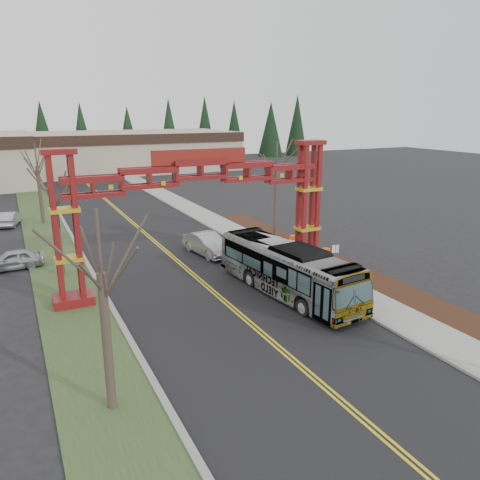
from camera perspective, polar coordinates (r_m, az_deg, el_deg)
ground at (r=17.35m, az=20.47°, el=-24.24°), size 200.00×200.00×0.00m
road at (r=36.86m, az=-8.61°, el=-1.73°), size 12.00×110.00×0.02m
lane_line_left at (r=36.82m, az=-8.78°, el=-1.73°), size 0.12×100.00×0.01m
lane_line_right at (r=36.89m, az=-8.43°, el=-1.68°), size 0.12×100.00×0.01m
curb_right at (r=39.03m, az=0.01°, el=-0.47°), size 0.30×110.00×0.15m
sidewalk_right at (r=39.67m, az=1.89°, el=-0.22°), size 2.60×110.00×0.14m
landscape_strip at (r=29.83m, az=20.27°, el=-6.66°), size 2.60×50.00×0.12m
grass_median at (r=35.43m, az=-21.03°, el=-3.28°), size 4.00×110.00×0.08m
curb_left at (r=35.59m, az=-18.08°, el=-2.86°), size 0.30×110.00×0.15m
gateway_arch at (r=29.03m, az=-4.81°, el=5.86°), size 18.20×1.60×8.90m
retail_building_east at (r=91.23m, az=-13.42°, el=10.51°), size 38.00×20.30×7.00m
conifer_treeline at (r=101.31m, az=-20.63°, el=12.11°), size 116.10×5.60×13.00m
transit_bus at (r=28.36m, az=5.77°, el=-3.59°), size 3.83×11.58×3.17m
silver_sedan at (r=36.30m, az=-4.00°, el=-0.51°), size 2.51×5.24×1.66m
parked_car_near_a at (r=36.55m, az=-26.03°, el=-2.18°), size 4.19×1.83×1.41m
parked_car_far_a at (r=50.60m, az=-26.32°, el=2.34°), size 2.36×4.43×1.39m
bare_tree_median_near at (r=16.91m, az=-16.56°, el=-3.97°), size 3.45×3.45×7.68m
bare_tree_median_mid at (r=32.71m, az=-21.61°, el=4.41°), size 3.19×3.19×7.27m
bare_tree_median_far at (r=49.43m, az=-23.50°, el=8.19°), size 3.47×3.47×7.93m
bare_tree_right_far at (r=40.34m, az=4.47°, el=8.63°), size 3.44×3.44×8.33m
street_sign at (r=32.56m, az=11.54°, el=-1.56°), size 0.44×0.20×2.01m
barrel_south at (r=34.81m, az=10.40°, el=-1.90°), size 0.60×0.60×1.12m
barrel_mid at (r=34.84m, az=8.34°, el=-1.82°), size 0.58×0.58×1.08m
barrel_north at (r=38.11m, az=6.47°, el=-0.24°), size 0.58×0.58×1.08m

